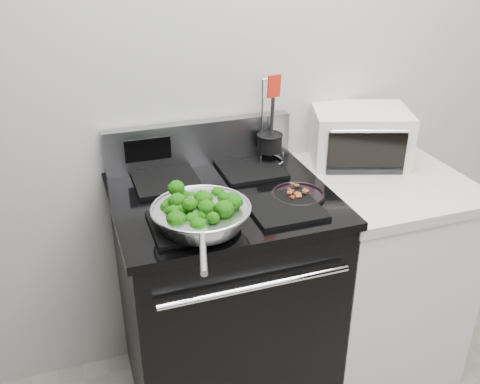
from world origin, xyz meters
name	(u,v)px	position (x,y,z in m)	size (l,w,h in m)	color
back_wall	(268,58)	(0.00, 1.75, 1.35)	(4.00, 0.02, 2.70)	beige
gas_range	(224,297)	(-0.30, 1.41, 0.49)	(0.79, 0.69, 1.13)	black
counter	(373,271)	(0.39, 1.41, 0.46)	(0.62, 0.68, 0.92)	white
skillet	(201,215)	(-0.43, 1.20, 1.00)	(0.32, 0.50, 0.07)	silver
broccoli_pile	(201,210)	(-0.43, 1.21, 1.02)	(0.25, 0.25, 0.09)	black
bacon_plate	(298,192)	(-0.04, 1.31, 0.97)	(0.19, 0.19, 0.04)	black
utensil_holder	(270,147)	(-0.03, 1.64, 1.02)	(0.12, 0.12, 0.37)	silver
toaster_oven	(359,136)	(0.36, 1.60, 1.03)	(0.46, 0.40, 0.22)	silver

